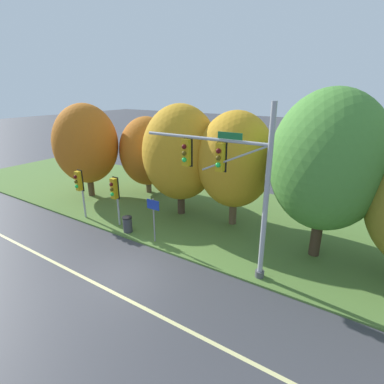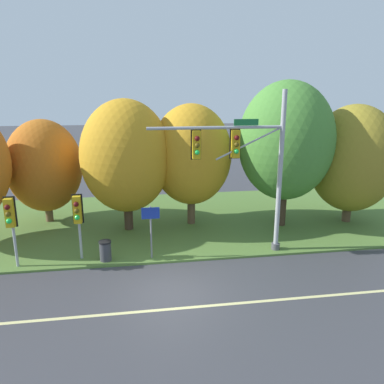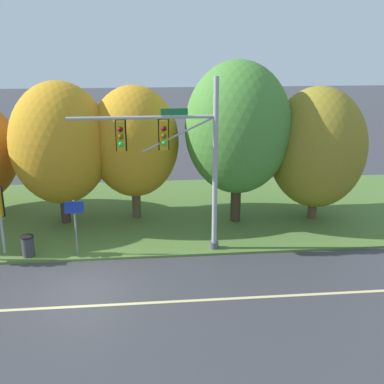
# 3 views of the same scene
# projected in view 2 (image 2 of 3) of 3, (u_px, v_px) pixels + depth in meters

# --- Properties ---
(ground_plane) EXTENTS (160.00, 160.00, 0.00)m
(ground_plane) POSITION_uv_depth(u_px,v_px,m) (172.00, 292.00, 14.44)
(ground_plane) COLOR #3D3D42
(lane_stripe) EXTENTS (36.00, 0.16, 0.01)m
(lane_stripe) POSITION_uv_depth(u_px,v_px,m) (175.00, 309.00, 13.29)
(lane_stripe) COLOR beige
(lane_stripe) RESTS_ON ground
(grass_verge) EXTENTS (48.00, 11.50, 0.10)m
(grass_verge) POSITION_uv_depth(u_px,v_px,m) (158.00, 221.00, 22.31)
(grass_verge) COLOR #517533
(grass_verge) RESTS_ON ground
(traffic_signal_mast) EXTENTS (6.24, 0.49, 7.50)m
(traffic_signal_mast) POSITION_uv_depth(u_px,v_px,m) (247.00, 160.00, 16.75)
(traffic_signal_mast) COLOR #9EA0A5
(traffic_signal_mast) RESTS_ON grass_verge
(pedestrian_signal_near_kerb) EXTENTS (0.46, 0.55, 3.06)m
(pedestrian_signal_near_kerb) POSITION_uv_depth(u_px,v_px,m) (78.00, 213.00, 16.41)
(pedestrian_signal_near_kerb) COLOR #9EA0A5
(pedestrian_signal_near_kerb) RESTS_ON grass_verge
(pedestrian_signal_further_along) EXTENTS (0.46, 0.55, 3.18)m
(pedestrian_signal_further_along) POSITION_uv_depth(u_px,v_px,m) (10.00, 217.00, 15.59)
(pedestrian_signal_further_along) COLOR #9EA0A5
(pedestrian_signal_further_along) RESTS_ON grass_verge
(route_sign_post) EXTENTS (0.81, 0.08, 2.47)m
(route_sign_post) POSITION_uv_depth(u_px,v_px,m) (151.00, 224.00, 16.75)
(route_sign_post) COLOR slate
(route_sign_post) RESTS_ON grass_verge
(tree_left_of_mast) EXTENTS (4.21, 4.21, 5.94)m
(tree_left_of_mast) POSITION_uv_depth(u_px,v_px,m) (44.00, 166.00, 21.28)
(tree_left_of_mast) COLOR brown
(tree_left_of_mast) RESTS_ON grass_verge
(tree_behind_signpost) EXTENTS (4.79, 4.79, 7.08)m
(tree_behind_signpost) POSITION_uv_depth(u_px,v_px,m) (126.00, 156.00, 19.80)
(tree_behind_signpost) COLOR #423021
(tree_behind_signpost) RESTS_ON grass_verge
(tree_mid_verge) EXTENTS (4.47, 4.47, 6.80)m
(tree_mid_verge) POSITION_uv_depth(u_px,v_px,m) (191.00, 155.00, 20.75)
(tree_mid_verge) COLOR brown
(tree_mid_verge) RESTS_ON grass_verge
(tree_tall_centre) EXTENTS (5.16, 5.16, 8.02)m
(tree_tall_centre) POSITION_uv_depth(u_px,v_px,m) (286.00, 141.00, 20.29)
(tree_tall_centre) COLOR #423021
(tree_tall_centre) RESTS_ON grass_verge
(tree_right_far) EXTENTS (4.85, 4.85, 6.76)m
(tree_right_far) POSITION_uv_depth(u_px,v_px,m) (353.00, 159.00, 21.17)
(tree_right_far) COLOR brown
(tree_right_far) RESTS_ON grass_verge
(trash_bin) EXTENTS (0.56, 0.56, 0.93)m
(trash_bin) POSITION_uv_depth(u_px,v_px,m) (105.00, 251.00, 16.79)
(trash_bin) COLOR #38383D
(trash_bin) RESTS_ON grass_verge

